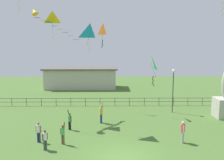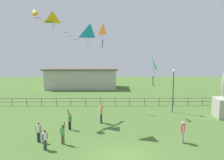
{
  "view_description": "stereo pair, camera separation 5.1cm",
  "coord_description": "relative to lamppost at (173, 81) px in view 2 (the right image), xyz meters",
  "views": [
    {
      "loc": [
        -0.92,
        -15.44,
        7.59
      ],
      "look_at": [
        -0.66,
        5.33,
        4.45
      ],
      "focal_mm": 40.01,
      "sensor_mm": 36.0,
      "label": 1
    },
    {
      "loc": [
        -0.87,
        -15.44,
        7.59
      ],
      "look_at": [
        -0.66,
        5.33,
        4.45
      ],
      "focal_mm": 40.01,
      "sensor_mm": 36.0,
      "label": 2
    }
  ],
  "objects": [
    {
      "name": "person_3",
      "position": [
        -7.67,
        -3.53,
        -2.4
      ],
      "size": [
        0.36,
        0.52,
        2.05
      ],
      "color": "navy",
      "rests_on": "ground_plane"
    },
    {
      "name": "waterfront_railing",
      "position": [
        -6.31,
        3.04,
        -2.79
      ],
      "size": [
        36.05,
        0.06,
        0.95
      ],
      "color": "#4C4742",
      "rests_on": "ground_plane"
    },
    {
      "name": "kite_5",
      "position": [
        -7.57,
        2.0,
        5.54
      ],
      "size": [
        0.81,
        0.83,
        2.71
      ],
      "color": "orange"
    },
    {
      "name": "ground_plane",
      "position": [
        -6.01,
        -10.96,
        -3.43
      ],
      "size": [
        80.0,
        80.0,
        0.0
      ],
      "primitive_type": "plane",
      "color": "#476B2D"
    },
    {
      "name": "lamppost",
      "position": [
        0.0,
        0.0,
        0.0
      ],
      "size": [
        0.36,
        0.36,
        4.76
      ],
      "color": "#38383D",
      "rests_on": "ground_plane"
    },
    {
      "name": "kite_0",
      "position": [
        -8.48,
        -5.22,
        5.03
      ],
      "size": [
        1.34,
        1.17,
        2.34
      ],
      "color": "#198CD1"
    },
    {
      "name": "person_5",
      "position": [
        -10.39,
        -8.54,
        -2.53
      ],
      "size": [
        0.42,
        0.36,
        1.78
      ],
      "color": "brown",
      "rests_on": "ground_plane"
    },
    {
      "name": "streamer_kite",
      "position": [
        -13.54,
        -2.58,
        6.77
      ],
      "size": [
        4.26,
        2.91,
        2.93
      ],
      "color": "yellow"
    },
    {
      "name": "pavilion_building",
      "position": [
        -11.62,
        15.04,
        -1.7
      ],
      "size": [
        12.12,
        5.01,
        3.42
      ],
      "color": "#B7B2A3",
      "rests_on": "ground_plane"
    },
    {
      "name": "person_2",
      "position": [
        -1.33,
        -8.36,
        -2.45
      ],
      "size": [
        0.32,
        0.52,
        1.71
      ],
      "color": "#99999E",
      "rests_on": "ground_plane"
    },
    {
      "name": "kite_1",
      "position": [
        -2.62,
        -1.12,
        2.03
      ],
      "size": [
        0.83,
        1.03,
        3.21
      ],
      "color": "#1EB759"
    },
    {
      "name": "person_1",
      "position": [
        -12.31,
        -8.12,
        -2.51
      ],
      "size": [
        0.46,
        0.3,
        1.6
      ],
      "color": "navy",
      "rests_on": "ground_plane"
    },
    {
      "name": "person_0",
      "position": [
        -11.47,
        -9.52,
        -2.57
      ],
      "size": [
        0.34,
        0.35,
        1.5
      ],
      "color": "#3F4C47",
      "rests_on": "ground_plane"
    },
    {
      "name": "person_4",
      "position": [
        -10.37,
        -5.4,
        -2.52
      ],
      "size": [
        0.4,
        0.42,
        1.8
      ],
      "color": "black",
      "rests_on": "ground_plane"
    },
    {
      "name": "kite_2",
      "position": [
        -12.2,
        -2.39,
        6.37
      ],
      "size": [
        1.32,
        1.17,
        2.63
      ],
      "color": "yellow"
    }
  ]
}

